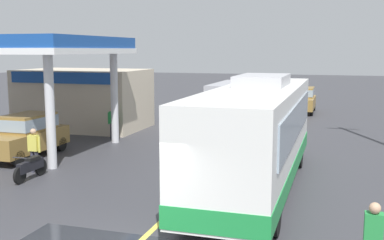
{
  "coord_description": "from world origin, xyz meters",
  "views": [
    {
      "loc": [
        4.39,
        -8.89,
        4.54
      ],
      "look_at": [
        -1.5,
        10.0,
        1.6
      ],
      "focal_mm": 44.42,
      "sensor_mm": 36.0,
      "label": 1
    }
  ],
  "objects_px": {
    "pedestrian_by_shop": "(113,121)",
    "car_trailing_behind_bus": "(303,99)",
    "pedestrian_near_pump": "(34,148)",
    "motorcycle_parked_forecourt": "(31,167)",
    "coach_bus_main": "(256,137)",
    "minibus_opposing_lane": "(231,98)",
    "car_at_pump": "(26,133)"
  },
  "relations": [
    {
      "from": "car_at_pump",
      "to": "minibus_opposing_lane",
      "type": "xyz_separation_m",
      "value": [
        6.04,
        12.77,
        0.46
      ]
    },
    {
      "from": "pedestrian_near_pump",
      "to": "pedestrian_by_shop",
      "type": "distance_m",
      "value": 6.91
    },
    {
      "from": "coach_bus_main",
      "to": "minibus_opposing_lane",
      "type": "xyz_separation_m",
      "value": [
        -4.08,
        14.49,
        -0.25
      ]
    },
    {
      "from": "pedestrian_near_pump",
      "to": "pedestrian_by_shop",
      "type": "xyz_separation_m",
      "value": [
        -0.24,
        6.9,
        0.0
      ]
    },
    {
      "from": "coach_bus_main",
      "to": "car_trailing_behind_bus",
      "type": "height_order",
      "value": "coach_bus_main"
    },
    {
      "from": "coach_bus_main",
      "to": "pedestrian_near_pump",
      "type": "bearing_deg",
      "value": -177.0
    },
    {
      "from": "motorcycle_parked_forecourt",
      "to": "car_trailing_behind_bus",
      "type": "distance_m",
      "value": 22.68
    },
    {
      "from": "car_at_pump",
      "to": "minibus_opposing_lane",
      "type": "height_order",
      "value": "minibus_opposing_lane"
    },
    {
      "from": "car_at_pump",
      "to": "car_trailing_behind_bus",
      "type": "height_order",
      "value": "same"
    },
    {
      "from": "minibus_opposing_lane",
      "to": "car_trailing_behind_bus",
      "type": "relative_size",
      "value": 1.46
    },
    {
      "from": "pedestrian_near_pump",
      "to": "car_at_pump",
      "type": "bearing_deg",
      "value": 131.7
    },
    {
      "from": "coach_bus_main",
      "to": "minibus_opposing_lane",
      "type": "height_order",
      "value": "coach_bus_main"
    },
    {
      "from": "car_at_pump",
      "to": "car_trailing_behind_bus",
      "type": "xyz_separation_m",
      "value": [
        10.11,
        18.3,
        0.0
      ]
    },
    {
      "from": "car_at_pump",
      "to": "minibus_opposing_lane",
      "type": "relative_size",
      "value": 0.69
    },
    {
      "from": "car_at_pump",
      "to": "minibus_opposing_lane",
      "type": "bearing_deg",
      "value": 64.68
    },
    {
      "from": "pedestrian_by_shop",
      "to": "car_trailing_behind_bus",
      "type": "relative_size",
      "value": 0.4
    },
    {
      "from": "minibus_opposing_lane",
      "to": "motorcycle_parked_forecourt",
      "type": "distance_m",
      "value": 16.24
    },
    {
      "from": "pedestrian_near_pump",
      "to": "coach_bus_main",
      "type": "bearing_deg",
      "value": 3.0
    },
    {
      "from": "motorcycle_parked_forecourt",
      "to": "pedestrian_near_pump",
      "type": "bearing_deg",
      "value": 117.65
    },
    {
      "from": "minibus_opposing_lane",
      "to": "coach_bus_main",
      "type": "bearing_deg",
      "value": -74.27
    },
    {
      "from": "car_at_pump",
      "to": "pedestrian_near_pump",
      "type": "xyz_separation_m",
      "value": [
        1.92,
        -2.15,
        -0.08
      ]
    },
    {
      "from": "motorcycle_parked_forecourt",
      "to": "coach_bus_main",
      "type": "bearing_deg",
      "value": 9.44
    },
    {
      "from": "minibus_opposing_lane",
      "to": "motorcycle_parked_forecourt",
      "type": "height_order",
      "value": "minibus_opposing_lane"
    },
    {
      "from": "motorcycle_parked_forecourt",
      "to": "car_trailing_behind_bus",
      "type": "height_order",
      "value": "car_trailing_behind_bus"
    },
    {
      "from": "minibus_opposing_lane",
      "to": "car_trailing_behind_bus",
      "type": "xyz_separation_m",
      "value": [
        4.06,
        5.53,
        -0.46
      ]
    },
    {
      "from": "coach_bus_main",
      "to": "car_trailing_behind_bus",
      "type": "relative_size",
      "value": 2.63
    },
    {
      "from": "car_trailing_behind_bus",
      "to": "pedestrian_near_pump",
      "type": "bearing_deg",
      "value": -111.82
    },
    {
      "from": "car_trailing_behind_bus",
      "to": "car_at_pump",
      "type": "bearing_deg",
      "value": -118.91
    },
    {
      "from": "motorcycle_parked_forecourt",
      "to": "pedestrian_by_shop",
      "type": "bearing_deg",
      "value": 95.07
    },
    {
      "from": "coach_bus_main",
      "to": "minibus_opposing_lane",
      "type": "distance_m",
      "value": 15.06
    },
    {
      "from": "coach_bus_main",
      "to": "pedestrian_near_pump",
      "type": "xyz_separation_m",
      "value": [
        -8.21,
        -0.43,
        -0.79
      ]
    },
    {
      "from": "car_at_pump",
      "to": "motorcycle_parked_forecourt",
      "type": "relative_size",
      "value": 2.33
    }
  ]
}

